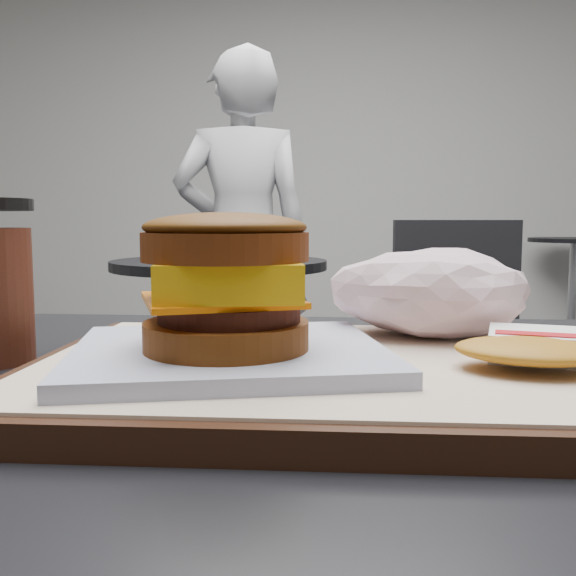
{
  "coord_description": "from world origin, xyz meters",
  "views": [
    {
      "loc": [
        0.03,
        -0.41,
        0.88
      ],
      "look_at": [
        -0.0,
        -0.01,
        0.83
      ],
      "focal_mm": 40.0,
      "sensor_mm": 36.0,
      "label": 1
    }
  ],
  "objects_px": {
    "hash_brown": "(549,348)",
    "neighbor_chair": "(416,337)",
    "serving_tray": "(328,373)",
    "breakfast_sandwich": "(227,300)",
    "crumpled_wrapper": "(431,291)",
    "neighbor_table": "(220,321)",
    "patron": "(242,243)"
  },
  "relations": [
    {
      "from": "patron",
      "to": "serving_tray",
      "type": "bearing_deg",
      "value": 91.42
    },
    {
      "from": "hash_brown",
      "to": "neighbor_table",
      "type": "height_order",
      "value": "hash_brown"
    },
    {
      "from": "serving_tray",
      "to": "breakfast_sandwich",
      "type": "distance_m",
      "value": 0.08
    },
    {
      "from": "hash_brown",
      "to": "breakfast_sandwich",
      "type": "bearing_deg",
      "value": -176.69
    },
    {
      "from": "hash_brown",
      "to": "patron",
      "type": "relative_size",
      "value": 0.08
    },
    {
      "from": "crumpled_wrapper",
      "to": "neighbor_table",
      "type": "distance_m",
      "value": 1.65
    },
    {
      "from": "breakfast_sandwich",
      "to": "hash_brown",
      "type": "relative_size",
      "value": 1.73
    },
    {
      "from": "neighbor_chair",
      "to": "patron",
      "type": "relative_size",
      "value": 0.56
    },
    {
      "from": "breakfast_sandwich",
      "to": "patron",
      "type": "bearing_deg",
      "value": 98.08
    },
    {
      "from": "serving_tray",
      "to": "crumpled_wrapper",
      "type": "bearing_deg",
      "value": 49.45
    },
    {
      "from": "hash_brown",
      "to": "neighbor_chair",
      "type": "bearing_deg",
      "value": 85.6
    },
    {
      "from": "hash_brown",
      "to": "neighbor_table",
      "type": "xyz_separation_m",
      "value": [
        -0.51,
        1.67,
        -0.25
      ]
    },
    {
      "from": "serving_tray",
      "to": "neighbor_table",
      "type": "relative_size",
      "value": 0.51
    },
    {
      "from": "serving_tray",
      "to": "hash_brown",
      "type": "xyz_separation_m",
      "value": [
        0.13,
        -0.01,
        0.02
      ]
    },
    {
      "from": "hash_brown",
      "to": "neighbor_chair",
      "type": "relative_size",
      "value": 0.15
    },
    {
      "from": "breakfast_sandwich",
      "to": "patron",
      "type": "xyz_separation_m",
      "value": [
        -0.32,
        2.28,
        -0.05
      ]
    },
    {
      "from": "breakfast_sandwich",
      "to": "neighbor_table",
      "type": "bearing_deg",
      "value": 100.51
    },
    {
      "from": "breakfast_sandwich",
      "to": "neighbor_table",
      "type": "relative_size",
      "value": 0.3
    },
    {
      "from": "serving_tray",
      "to": "patron",
      "type": "bearing_deg",
      "value": 99.68
    },
    {
      "from": "breakfast_sandwich",
      "to": "crumpled_wrapper",
      "type": "height_order",
      "value": "breakfast_sandwich"
    },
    {
      "from": "serving_tray",
      "to": "patron",
      "type": "xyz_separation_m",
      "value": [
        -0.38,
        2.25,
        0.0
      ]
    },
    {
      "from": "breakfast_sandwich",
      "to": "hash_brown",
      "type": "height_order",
      "value": "breakfast_sandwich"
    },
    {
      "from": "crumpled_wrapper",
      "to": "serving_tray",
      "type": "bearing_deg",
      "value": -130.55
    },
    {
      "from": "neighbor_table",
      "to": "patron",
      "type": "height_order",
      "value": "patron"
    },
    {
      "from": "crumpled_wrapper",
      "to": "neighbor_chair",
      "type": "xyz_separation_m",
      "value": [
        0.18,
        1.53,
        -0.31
      ]
    },
    {
      "from": "serving_tray",
      "to": "neighbor_chair",
      "type": "relative_size",
      "value": 0.43
    },
    {
      "from": "serving_tray",
      "to": "neighbor_chair",
      "type": "distance_m",
      "value": 1.66
    },
    {
      "from": "hash_brown",
      "to": "crumpled_wrapper",
      "type": "relative_size",
      "value": 0.85
    },
    {
      "from": "patron",
      "to": "neighbor_table",
      "type": "bearing_deg",
      "value": 82.81
    },
    {
      "from": "crumpled_wrapper",
      "to": "hash_brown",
      "type": "bearing_deg",
      "value": -61.0
    },
    {
      "from": "breakfast_sandwich",
      "to": "patron",
      "type": "relative_size",
      "value": 0.14
    },
    {
      "from": "breakfast_sandwich",
      "to": "patron",
      "type": "height_order",
      "value": "patron"
    }
  ]
}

